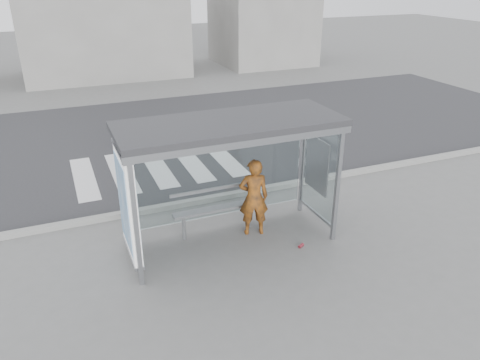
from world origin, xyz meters
The scene contains 10 objects.
ground centered at (0.00, 0.00, 0.00)m, with size 80.00×80.00×0.00m, color slate.
road centered at (0.00, 7.00, 0.00)m, with size 30.00×10.00×0.01m, color #2B2B2E.
curb centered at (0.00, 1.95, 0.06)m, with size 30.00×0.18×0.12m, color gray.
crosswalk centered at (-0.50, 4.50, 0.00)m, with size 4.55×3.00×0.00m.
bus_shelter centered at (-0.37, 0.06, 1.98)m, with size 4.25×1.65×2.62m.
building_center centered at (0.00, 18.00, 2.50)m, with size 8.00×5.00×5.00m, color gray.
building_right centered at (9.00, 18.00, 3.50)m, with size 5.00×5.00×7.00m, color gray.
person centered at (0.57, 0.17, 0.85)m, with size 0.62×0.41×1.69m, color #C85D12.
bench centered at (-0.13, 0.50, 0.58)m, with size 1.90×0.33×0.98m.
soda_can centered at (1.24, -0.72, 0.04)m, with size 0.07×0.07×0.13m, color #BF3846.
Camera 1 is at (-2.99, -7.73, 5.19)m, focal length 35.00 mm.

